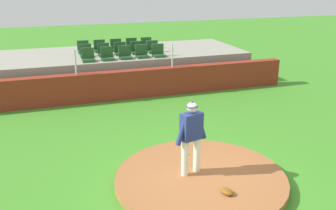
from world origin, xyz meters
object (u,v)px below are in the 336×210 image
(stadium_chair_7, at_px, (120,51))
(stadium_chair_2, at_px, (125,55))
(stadium_chair_10, at_px, (83,49))
(stadium_chair_0, at_px, (88,57))
(stadium_chair_8, at_px, (137,50))
(stadium_chair_14, at_px, (147,45))
(stadium_chair_6, at_px, (104,52))
(stadium_chair_13, at_px, (132,46))
(stadium_chair_5, at_px, (86,53))
(stadium_chair_11, at_px, (100,48))
(baseball, at_px, (185,154))
(fielding_glove, at_px, (227,192))
(stadium_chair_4, at_px, (158,53))
(stadium_chair_3, at_px, (142,54))
(stadium_chair_9, at_px, (153,49))
(stadium_chair_1, at_px, (107,56))
(pitcher, at_px, (191,132))
(stadium_chair_12, at_px, (116,47))

(stadium_chair_7, bearing_deg, stadium_chair_2, 90.76)
(stadium_chair_10, bearing_deg, stadium_chair_0, 89.16)
(stadium_chair_8, bearing_deg, stadium_chair_14, -127.35)
(stadium_chair_6, distance_m, stadium_chair_14, 2.26)
(stadium_chair_8, height_order, stadium_chair_13, same)
(stadium_chair_5, height_order, stadium_chair_10, same)
(stadium_chair_11, bearing_deg, stadium_chair_2, 112.48)
(baseball, distance_m, stadium_chair_7, 7.61)
(stadium_chair_13, bearing_deg, stadium_chair_14, 177.46)
(fielding_glove, distance_m, stadium_chair_0, 8.74)
(stadium_chair_10, distance_m, stadium_chair_13, 2.12)
(stadium_chair_0, xyz_separation_m, stadium_chair_2, (1.45, 0.05, 0.00))
(baseball, xyz_separation_m, stadium_chair_4, (1.34, 6.61, 1.21))
(stadium_chair_3, relative_size, stadium_chair_10, 1.00)
(stadium_chair_6, relative_size, stadium_chair_9, 1.00)
(stadium_chair_1, bearing_deg, pitcher, 93.96)
(stadium_chair_9, height_order, stadium_chair_12, same)
(stadium_chair_9, height_order, stadium_chair_10, same)
(pitcher, xyz_separation_m, stadium_chair_8, (0.87, 8.38, 0.26))
(stadium_chair_0, height_order, stadium_chair_4, same)
(stadium_chair_3, relative_size, stadium_chair_14, 1.00)
(stadium_chair_6, bearing_deg, stadium_chair_2, 129.28)
(fielding_glove, height_order, stadium_chair_5, stadium_chair_5)
(stadium_chair_5, height_order, stadium_chair_8, same)
(baseball, xyz_separation_m, stadium_chair_13, (0.68, 8.45, 1.21))
(stadium_chair_11, bearing_deg, stadium_chair_1, 90.53)
(baseball, bearing_deg, stadium_chair_12, 90.20)
(pitcher, height_order, stadium_chair_1, pitcher)
(stadium_chair_8, xyz_separation_m, stadium_chair_11, (-1.40, 0.89, 0.00))
(stadium_chair_4, xyz_separation_m, stadium_chair_8, (-0.68, 0.91, 0.00))
(stadium_chair_9, bearing_deg, stadium_chair_4, 88.32)
(stadium_chair_0, relative_size, stadium_chair_7, 1.00)
(stadium_chair_2, xyz_separation_m, stadium_chair_3, (0.68, 0.00, 0.00))
(stadium_chair_4, distance_m, stadium_chair_12, 2.28)
(pitcher, bearing_deg, stadium_chair_3, 67.99)
(baseball, bearing_deg, stadium_chair_9, 79.66)
(stadium_chair_1, bearing_deg, stadium_chair_0, 1.67)
(stadium_chair_13, bearing_deg, stadium_chair_11, 1.88)
(pitcher, distance_m, stadium_chair_8, 8.43)
(baseball, distance_m, stadium_chair_14, 8.62)
(stadium_chair_13, bearing_deg, stadium_chair_7, 53.07)
(baseball, bearing_deg, stadium_chair_0, 102.51)
(stadium_chair_5, xyz_separation_m, stadium_chair_8, (2.10, -0.00, 0.00))
(stadium_chair_3, distance_m, stadium_chair_10, 2.74)
(pitcher, height_order, stadium_chair_0, pitcher)
(stadium_chair_3, distance_m, stadium_chair_14, 1.90)
(fielding_glove, relative_size, stadium_chair_5, 0.60)
(pitcher, distance_m, stadium_chair_12, 9.30)
(pitcher, height_order, stadium_chair_4, pitcher)
(stadium_chair_10, xyz_separation_m, stadium_chair_12, (1.41, 0.01, 0.00))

